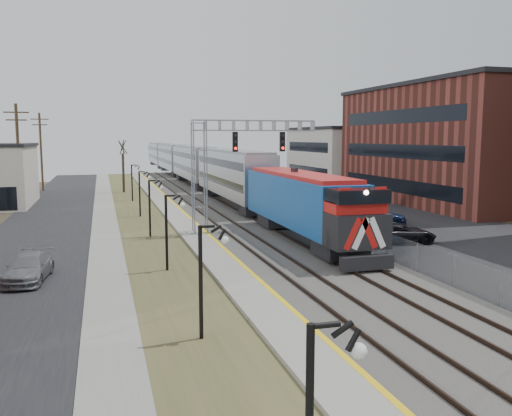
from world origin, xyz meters
name	(u,v)px	position (x,y,z in m)	size (l,w,h in m)	color
street_west	(45,226)	(-11.50, 35.00, 0.02)	(7.00, 120.00, 0.04)	black
sidewalk	(105,223)	(-7.00, 35.00, 0.04)	(2.00, 120.00, 0.08)	gray
grass_median	(143,222)	(-4.00, 35.00, 0.03)	(4.00, 120.00, 0.06)	#464725
platform	(179,219)	(-1.00, 35.00, 0.12)	(2.00, 120.00, 0.24)	gray
ballast_bed	(238,217)	(4.00, 35.00, 0.10)	(8.00, 120.00, 0.20)	#595651
parking_lot	(364,213)	(16.00, 35.00, 0.02)	(16.00, 120.00, 0.04)	black
platform_edge	(190,217)	(-0.12, 35.00, 0.24)	(0.24, 120.00, 0.01)	gold
track_near	(215,216)	(2.00, 35.00, 0.28)	(1.58, 120.00, 0.15)	#2D2119
track_far	(254,214)	(5.50, 35.00, 0.28)	(1.58, 120.00, 0.15)	#2D2119
train	(190,164)	(5.50, 70.13, 2.94)	(3.00, 108.65, 5.33)	#134D9D
signal_gantry	(223,156)	(1.22, 27.99, 5.59)	(9.00, 1.07, 8.15)	gray
lampposts	(166,233)	(-4.00, 18.29, 2.00)	(0.14, 62.14, 4.00)	black
fence	(284,207)	(8.20, 35.00, 0.80)	(0.04, 120.00, 1.60)	gray
bare_trees	(33,188)	(-12.66, 38.91, 2.70)	(12.30, 42.30, 5.95)	#382D23
car_lot_c	(400,234)	(11.59, 21.32, 0.64)	(2.13, 4.62, 1.29)	black
car_lot_d	(375,216)	(13.68, 28.56, 0.70)	(1.96, 4.83, 1.40)	navy
car_lot_e	(371,224)	(11.40, 24.90, 0.71)	(1.67, 4.16, 1.42)	slate
car_lot_f	(290,201)	(10.86, 40.78, 0.64)	(1.36, 3.90, 1.29)	#0C3D1F
car_street_b	(29,268)	(-10.66, 17.84, 0.64)	(1.78, 4.39, 1.27)	slate
car_lot_g	(290,194)	(12.80, 46.41, 0.70)	(1.66, 4.13, 1.41)	slate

